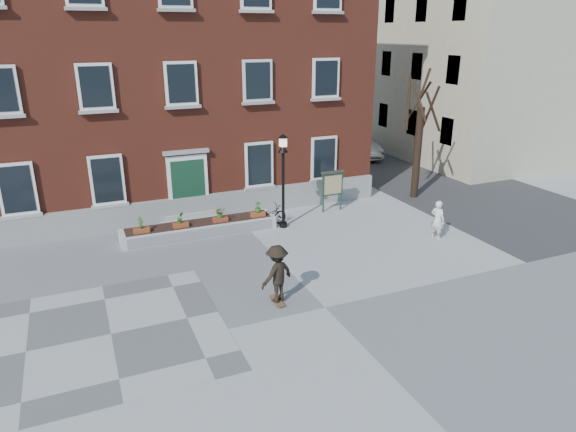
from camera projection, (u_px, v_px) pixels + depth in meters
name	position (u px, v px, depth m)	size (l,w,h in m)	color
ground	(325.00, 308.00, 15.24)	(100.00, 100.00, 0.00)	#9C9C9F
checker_patch	(111.00, 334.00, 13.90)	(6.00, 6.00, 0.01)	#59595B
bicycle	(268.00, 216.00, 21.50)	(0.60, 1.71, 0.90)	black
parked_car	(357.00, 145.00, 33.46)	(1.65, 4.74, 1.56)	#A9ABAD
bystander	(438.00, 220.00, 20.08)	(0.57, 0.38, 1.57)	white
brick_building	(158.00, 63.00, 24.47)	(18.40, 10.85, 12.60)	maroon
planter_assembly	(200.00, 228.00, 20.62)	(6.20, 1.12, 1.15)	silver
bare_tree	(419.00, 141.00, 24.55)	(1.83, 1.83, 6.16)	black
side_street	(427.00, 42.00, 36.62)	(15.20, 36.00, 14.50)	#3C3B3E
lamp_post	(283.00, 168.00, 20.67)	(0.40, 0.40, 3.93)	black
notice_board	(333.00, 184.00, 23.05)	(1.10, 0.16, 1.87)	#193223
skateboarder	(277.00, 274.00, 15.21)	(1.32, 1.05, 1.86)	brown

